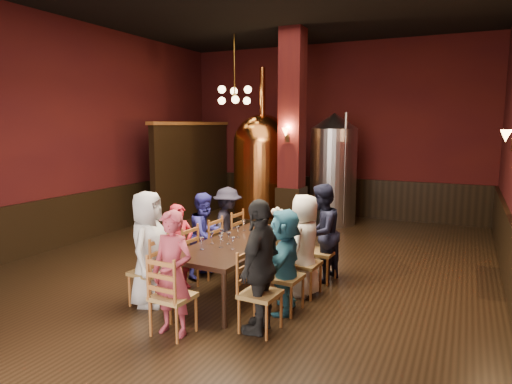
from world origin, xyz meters
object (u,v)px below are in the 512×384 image
at_px(person_0, 148,249).
at_px(person_2, 205,235).
at_px(dining_table, 241,246).
at_px(rose_vase, 277,215).
at_px(person_1, 180,247).
at_px(copper_kettle, 262,167).
at_px(steel_vessel, 333,169).

xyz_separation_m(person_0, person_2, (0.08, 1.33, -0.10)).
bearing_deg(dining_table, rose_vase, 84.43).
bearing_deg(person_1, copper_kettle, 33.53).
height_order(dining_table, steel_vessel, steel_vessel).
distance_m(person_0, person_2, 1.33).
relative_size(person_0, steel_vessel, 0.58).
bearing_deg(rose_vase, dining_table, -99.12).
relative_size(steel_vessel, rose_vase, 7.72).
bearing_deg(steel_vessel, copper_kettle, -164.96).
relative_size(dining_table, person_1, 1.93).
distance_m(person_2, rose_vase, 1.19).
distance_m(person_1, rose_vase, 1.66).
distance_m(person_0, steel_vessel, 6.10).
xyz_separation_m(person_2, steel_vessel, (0.79, 4.68, 0.67)).
relative_size(dining_table, rose_vase, 7.07).
height_order(copper_kettle, rose_vase, copper_kettle).
relative_size(person_2, steel_vessel, 0.50).
height_order(dining_table, person_1, person_1).
xyz_separation_m(person_2, copper_kettle, (-0.89, 4.23, 0.70)).
distance_m(person_1, copper_kettle, 5.01).
bearing_deg(person_2, steel_vessel, -4.51).
xyz_separation_m(dining_table, person_2, (-0.83, 0.38, -0.01)).
height_order(steel_vessel, rose_vase, steel_vessel).
relative_size(copper_kettle, rose_vase, 10.85).
bearing_deg(dining_table, person_2, 158.78).
bearing_deg(rose_vase, person_1, -129.23).
distance_m(dining_table, rose_vase, 1.03).
xyz_separation_m(person_1, rose_vase, (1.03, 1.26, 0.34)).
relative_size(person_1, steel_vessel, 0.47).
xyz_separation_m(person_0, person_1, (0.04, 0.67, -0.14)).
xyz_separation_m(person_1, copper_kettle, (-0.85, 4.89, 0.74)).
relative_size(person_0, person_1, 1.22).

